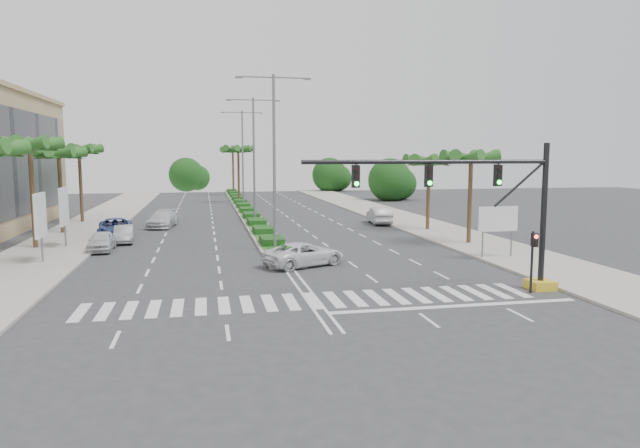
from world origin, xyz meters
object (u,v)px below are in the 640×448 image
at_px(car_parked_a, 101,241).
at_px(car_parked_b, 124,234).
at_px(car_parked_c, 115,228).
at_px(car_parked_d, 163,219).
at_px(car_crossing, 304,254).
at_px(car_right, 379,216).

xyz_separation_m(car_parked_a, car_parked_b, (0.99, 3.79, -0.04)).
relative_size(car_parked_c, car_parked_d, 1.07).
distance_m(car_parked_a, car_parked_d, 13.26).
bearing_deg(car_parked_b, car_crossing, -50.01).
height_order(car_parked_c, car_parked_d, car_parked_c).
bearing_deg(car_right, car_crossing, 66.49).
bearing_deg(car_parked_a, car_right, 24.26).
relative_size(car_parked_d, car_right, 1.08).
xyz_separation_m(car_parked_d, car_right, (20.37, -1.58, 0.04)).
distance_m(car_parked_b, car_parked_d, 9.34).
xyz_separation_m(car_parked_b, car_parked_c, (-0.99, 2.59, 0.13)).
height_order(car_parked_b, car_parked_c, car_parked_c).
relative_size(car_parked_c, car_crossing, 1.11).
distance_m(car_parked_d, car_right, 20.44).
xyz_separation_m(car_parked_a, car_right, (23.60, 11.27, 0.12)).
bearing_deg(car_parked_c, car_crossing, -55.39).
xyz_separation_m(car_parked_b, car_parked_d, (2.24, 9.07, 0.11)).
xyz_separation_m(car_parked_d, car_crossing, (9.64, -20.85, -0.06)).
relative_size(car_parked_b, car_parked_d, 0.75).
xyz_separation_m(car_crossing, car_right, (10.73, 19.27, 0.10)).
relative_size(car_parked_a, car_right, 0.83).
height_order(car_parked_c, car_right, car_right).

